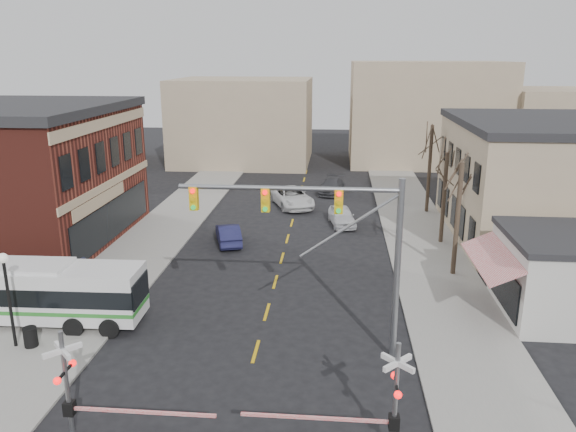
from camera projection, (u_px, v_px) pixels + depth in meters
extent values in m
plane|color=black|center=(249.00, 376.00, 23.09)|extent=(160.00, 160.00, 0.00)
cube|color=gray|center=(167.00, 226.00, 43.02)|extent=(5.00, 60.00, 0.12)
cube|color=gray|center=(418.00, 233.00, 41.42)|extent=(5.00, 60.00, 0.12)
cube|color=tan|center=(110.00, 183.00, 38.22)|extent=(0.10, 15.00, 0.50)
cube|color=tan|center=(105.00, 123.00, 37.09)|extent=(0.10, 15.00, 0.70)
cube|color=black|center=(114.00, 219.00, 38.92)|extent=(0.08, 13.00, 2.60)
cube|color=red|center=(491.00, 257.00, 28.02)|extent=(1.68, 6.00, 0.87)
cylinder|color=#382B21|center=(457.00, 219.00, 32.73)|extent=(0.28, 0.28, 6.75)
cylinder|color=#382B21|center=(444.00, 198.00, 38.51)|extent=(0.28, 0.28, 6.30)
cylinder|color=#382B21|center=(429.00, 169.00, 46.03)|extent=(0.28, 0.28, 7.20)
cube|color=silver|center=(24.00, 291.00, 27.20)|extent=(11.54, 2.77, 2.52)
cube|color=black|center=(24.00, 288.00, 27.16)|extent=(11.58, 2.81, 0.86)
cube|color=#2A7F2A|center=(26.00, 302.00, 27.37)|extent=(11.58, 2.81, 0.19)
cylinder|color=black|center=(27.00, 314.00, 27.54)|extent=(1.02, 2.51, 0.96)
cylinder|color=gray|center=(397.00, 272.00, 23.40)|extent=(0.28, 0.28, 8.00)
cylinder|color=gray|center=(289.00, 188.00, 22.82)|extent=(9.10, 0.20, 0.20)
cube|color=gold|center=(339.00, 201.00, 22.79)|extent=(0.35, 0.30, 1.00)
cube|color=gold|center=(266.00, 200.00, 23.04)|extent=(0.35, 0.30, 1.00)
cube|color=gold|center=(194.00, 198.00, 23.29)|extent=(0.35, 0.30, 1.00)
cylinder|color=gray|center=(67.00, 385.00, 18.94)|extent=(0.16, 0.16, 4.00)
cube|color=silver|center=(62.00, 350.00, 18.58)|extent=(1.00, 1.00, 0.18)
cube|color=silver|center=(62.00, 350.00, 18.58)|extent=(1.00, 1.00, 0.18)
sphere|color=#FF0C0C|center=(57.00, 381.00, 18.28)|extent=(0.26, 0.26, 0.26)
sphere|color=#FF0C0C|center=(73.00, 363.00, 19.33)|extent=(0.26, 0.26, 0.26)
cube|color=black|center=(70.00, 408.00, 19.19)|extent=(0.35, 0.35, 0.50)
cube|color=#FF0C0C|center=(144.00, 412.00, 18.97)|extent=(5.00, 0.10, 0.10)
cylinder|color=gray|center=(395.00, 398.00, 18.20)|extent=(0.16, 0.16, 4.00)
cube|color=silver|center=(398.00, 363.00, 17.84)|extent=(1.00, 1.00, 0.18)
cube|color=silver|center=(398.00, 363.00, 17.84)|extent=(1.00, 1.00, 0.18)
sphere|color=#FF0C0C|center=(398.00, 395.00, 17.53)|extent=(0.26, 0.26, 0.26)
sphere|color=#FF0C0C|center=(395.00, 376.00, 18.59)|extent=(0.26, 0.26, 0.26)
cube|color=black|center=(394.00, 422.00, 18.45)|extent=(0.35, 0.35, 0.50)
cube|color=#FF0C0C|center=(315.00, 418.00, 18.66)|extent=(5.00, 0.10, 0.10)
cylinder|color=black|center=(10.00, 304.00, 24.70)|extent=(0.14, 0.14, 4.05)
sphere|color=silver|center=(3.00, 258.00, 24.10)|extent=(0.44, 0.44, 0.44)
cylinder|color=black|center=(30.00, 337.00, 25.11)|extent=(0.60, 0.60, 0.91)
imported|color=silver|center=(342.00, 216.00, 43.44)|extent=(2.44, 4.49, 1.45)
imported|color=#1A1B43|center=(228.00, 234.00, 39.13)|extent=(2.65, 4.49, 1.40)
imported|color=silver|center=(292.00, 197.00, 48.75)|extent=(4.74, 6.53, 1.65)
imported|color=#37383C|center=(332.00, 186.00, 53.48)|extent=(2.75, 5.06, 1.39)
imported|color=#564E45|center=(96.00, 302.00, 27.62)|extent=(0.47, 0.69, 1.83)
imported|color=#303454|center=(86.00, 273.00, 31.31)|extent=(1.11, 1.11, 1.81)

